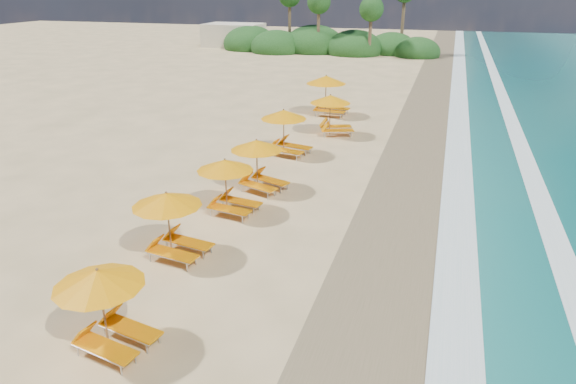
% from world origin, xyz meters
% --- Properties ---
extents(ground, '(160.00, 160.00, 0.00)m').
position_xyz_m(ground, '(0.00, 0.00, 0.00)').
color(ground, '#D8B77F').
rests_on(ground, ground).
extents(wet_sand, '(4.00, 160.00, 0.01)m').
position_xyz_m(wet_sand, '(4.00, 0.00, 0.01)').
color(wet_sand, '#826D4D').
rests_on(wet_sand, ground).
extents(surf_foam, '(4.00, 160.00, 0.01)m').
position_xyz_m(surf_foam, '(6.70, 0.00, 0.03)').
color(surf_foam, white).
rests_on(surf_foam, ground).
extents(station_2, '(2.41, 2.31, 2.01)m').
position_xyz_m(station_2, '(-1.89, -7.23, 1.12)').
color(station_2, olive).
rests_on(station_2, ground).
extents(station_3, '(2.44, 2.32, 2.07)m').
position_xyz_m(station_3, '(-2.59, -3.05, 1.16)').
color(station_3, olive).
rests_on(station_3, ground).
extents(station_4, '(2.39, 2.27, 2.02)m').
position_xyz_m(station_4, '(-2.25, 0.37, 1.13)').
color(station_4, olive).
rests_on(station_4, ground).
extents(station_5, '(2.65, 2.60, 2.07)m').
position_xyz_m(station_5, '(-1.99, 2.75, 1.16)').
color(station_5, olive).
rests_on(station_5, ground).
extents(station_6, '(2.70, 2.61, 2.20)m').
position_xyz_m(station_6, '(-2.34, 7.38, 1.23)').
color(station_6, olive).
rests_on(station_6, ground).
extents(station_7, '(2.83, 2.78, 2.21)m').
position_xyz_m(station_7, '(-1.01, 11.42, 1.24)').
color(station_7, olive).
rests_on(station_7, ground).
extents(station_8, '(2.84, 2.68, 2.47)m').
position_xyz_m(station_8, '(-2.23, 15.65, 1.39)').
color(station_8, olive).
rests_on(station_8, ground).
extents(treeline, '(25.80, 8.80, 9.74)m').
position_xyz_m(treeline, '(-9.94, 45.51, 1.00)').
color(treeline, '#163D14').
rests_on(treeline, ground).
extents(beach_building, '(7.00, 5.00, 2.80)m').
position_xyz_m(beach_building, '(-22.00, 48.00, 1.40)').
color(beach_building, beige).
rests_on(beach_building, ground).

